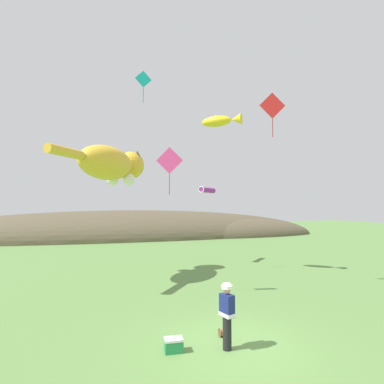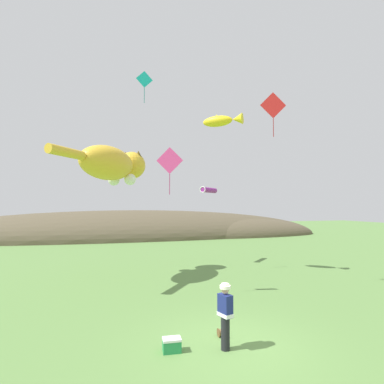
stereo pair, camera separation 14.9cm
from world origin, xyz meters
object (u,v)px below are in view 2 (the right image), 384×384
object	(u,v)px
kite_diamond_teal	(144,80)
kite_giant_cat	(113,165)
kite_fish_windsock	(222,121)
kite_diamond_red	(273,106)
festival_attendant	(225,314)
kite_tube_streamer	(209,190)
picnic_cooler	(172,345)
kite_spool	(220,333)
kite_diamond_pink	(170,161)

from	to	relation	value
kite_diamond_teal	kite_giant_cat	bearing A→B (deg)	-169.46
kite_fish_windsock	kite_diamond_red	distance (m)	3.83
festival_attendant	kite_tube_streamer	distance (m)	13.04
kite_tube_streamer	kite_diamond_red	size ratio (longest dim) A/B	0.75
kite_giant_cat	kite_tube_streamer	bearing A→B (deg)	23.55
picnic_cooler	kite_fish_windsock	size ratio (longest dim) A/B	0.22
festival_attendant	kite_giant_cat	distance (m)	10.76
festival_attendant	kite_giant_cat	xyz separation A→B (m)	(-2.79, 8.99, 5.20)
kite_fish_windsock	kite_tube_streamer	size ratio (longest dim) A/B	1.39
kite_diamond_teal	kite_fish_windsock	bearing A→B (deg)	-10.21
festival_attendant	kite_spool	size ratio (longest dim) A/B	7.16
kite_giant_cat	kite_diamond_red	size ratio (longest dim) A/B	2.69
kite_giant_cat	kite_tube_streamer	distance (m)	7.17
kite_diamond_teal	kite_diamond_pink	distance (m)	6.89
kite_spool	kite_diamond_red	size ratio (longest dim) A/B	0.11
picnic_cooler	kite_diamond_pink	size ratio (longest dim) A/B	0.25
kite_spool	kite_diamond_teal	size ratio (longest dim) A/B	0.13
kite_diamond_teal	kite_diamond_red	size ratio (longest dim) A/B	0.86
picnic_cooler	kite_diamond_red	world-z (taller)	kite_diamond_red
kite_giant_cat	kite_tube_streamer	xyz separation A→B (m)	(6.49, 2.83, -1.15)
kite_tube_streamer	picnic_cooler	bearing A→B (deg)	-113.99
festival_attendant	kite_tube_streamer	bearing A→B (deg)	72.59
picnic_cooler	kite_tube_streamer	world-z (taller)	kite_tube_streamer
kite_diamond_red	kite_fish_windsock	bearing A→B (deg)	108.17
festival_attendant	kite_fish_windsock	world-z (taller)	kite_fish_windsock
kite_spool	kite_tube_streamer	bearing A→B (deg)	72.22
picnic_cooler	kite_giant_cat	bearing A→B (deg)	98.91
festival_attendant	kite_fish_windsock	bearing A→B (deg)	68.39
kite_diamond_teal	kite_tube_streamer	bearing A→B (deg)	27.63
kite_spool	kite_diamond_red	distance (m)	10.51
festival_attendant	kite_giant_cat	world-z (taller)	kite_giant_cat
kite_spool	kite_diamond_pink	xyz separation A→B (m)	(-0.68, 4.18, 5.74)
picnic_cooler	kite_fish_windsock	xyz separation A→B (m)	(4.79, 8.20, 8.75)
picnic_cooler	kite_diamond_teal	xyz separation A→B (m)	(0.32, 9.01, 11.01)
kite_fish_windsock	picnic_cooler	bearing A→B (deg)	-120.27
festival_attendant	kite_diamond_pink	world-z (taller)	kite_diamond_pink
picnic_cooler	kite_fish_windsock	world-z (taller)	kite_fish_windsock
festival_attendant	kite_diamond_red	world-z (taller)	kite_diamond_red
kite_spool	kite_tube_streamer	world-z (taller)	kite_tube_streamer
kite_spool	kite_diamond_red	world-z (taller)	kite_diamond_red
kite_spool	kite_diamond_red	xyz separation A→B (m)	(4.39, 4.07, 8.63)
kite_spool	kite_tube_streamer	distance (m)	12.57
kite_diamond_teal	festival_attendant	bearing A→B (deg)	-83.26
kite_giant_cat	kite_diamond_red	world-z (taller)	kite_diamond_red
kite_spool	kite_giant_cat	size ratio (longest dim) A/B	0.04
kite_spool	kite_fish_windsock	xyz separation A→B (m)	(3.20, 7.71, 8.81)
kite_giant_cat	kite_diamond_teal	world-z (taller)	kite_diamond_teal
kite_diamond_teal	kite_diamond_pink	bearing A→B (deg)	-82.23
kite_spool	kite_giant_cat	xyz separation A→B (m)	(-2.96, 8.20, 6.03)
kite_diamond_teal	kite_diamond_red	world-z (taller)	kite_diamond_teal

